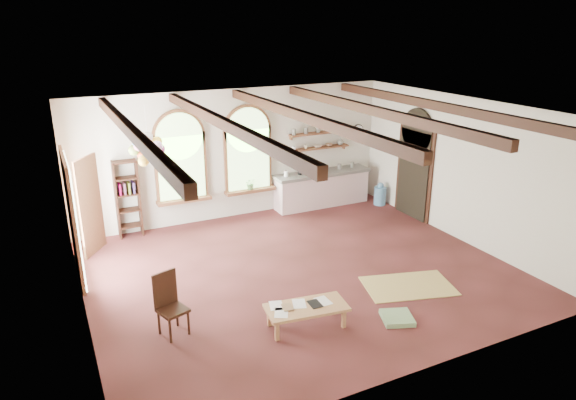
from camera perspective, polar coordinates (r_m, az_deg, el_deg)
floor at (r=10.33m, az=1.35°, el=-7.87°), size 8.00×8.00×0.00m
ceiling_beams at (r=9.34m, az=1.50°, el=9.34°), size 6.20×6.80×0.18m
window_left at (r=12.32m, az=-11.84°, el=4.37°), size 1.30×0.28×2.20m
window_right at (r=12.82m, az=-4.46°, el=5.30°), size 1.30×0.28×2.20m
left_doorway at (r=10.57m, az=-22.82°, el=-1.98°), size 0.10×1.90×2.50m
right_doorway at (r=13.17m, az=13.78°, el=2.78°), size 0.10×1.30×2.40m
kitchen_counter at (r=13.77m, az=3.76°, el=1.30°), size 2.68×0.62×0.94m
wall_shelf_lower at (r=13.64m, az=3.48°, el=5.81°), size 1.70×0.24×0.04m
wall_shelf_upper at (r=13.55m, az=3.52°, el=7.46°), size 1.70×0.24×0.04m
wall_clock at (r=14.26m, az=7.80°, el=7.70°), size 0.32×0.04×0.32m
bookshelf at (r=12.19m, az=-17.39°, el=0.13°), size 0.53×0.32×1.80m
coffee_table at (r=8.44m, az=2.06°, el=-11.96°), size 1.38×0.77×0.38m
side_chair at (r=8.49m, az=-12.71°, el=-12.56°), size 0.51×0.51×1.03m
floor_mat at (r=10.02m, az=13.22°, el=-9.28°), size 1.85×1.42×0.02m
floor_cushion at (r=8.93m, az=12.03°, el=-12.68°), size 0.64×0.64×0.09m
water_jug_a at (r=14.08m, az=10.19°, el=0.55°), size 0.32×0.32×0.62m
water_jug_b at (r=14.34m, az=7.22°, el=1.04°), size 0.32×0.32×0.62m
balloon_cluster at (r=10.51m, az=-15.31°, el=5.52°), size 0.70×0.71×1.14m
table_book at (r=8.35m, az=-0.62°, el=-11.90°), size 0.21×0.26×0.02m
tablet at (r=8.47m, az=3.01°, el=-11.45°), size 0.20×0.27×0.01m
potted_plant_left at (r=12.43m, az=-11.48°, el=0.77°), size 0.27×0.23×0.30m
potted_plant_right at (r=12.93m, az=-4.20°, el=1.83°), size 0.27×0.23×0.30m
shelf_cup_a at (r=13.27m, az=0.65°, el=5.78°), size 0.12×0.10×0.10m
shelf_cup_b at (r=13.43m, az=2.00°, el=5.92°), size 0.10×0.10×0.09m
shelf_bowl_a at (r=13.60m, az=3.30°, el=5.98°), size 0.22×0.22×0.05m
shelf_bowl_b at (r=13.77m, az=4.58°, el=6.13°), size 0.20×0.20×0.06m
shelf_vase at (r=13.93m, az=5.84°, el=6.52°), size 0.18×0.18×0.19m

